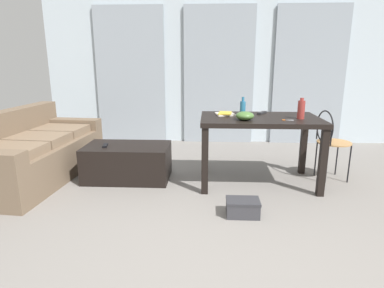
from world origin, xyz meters
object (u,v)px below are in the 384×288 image
Objects in this scene: coffee_table at (128,162)px; tv_remote_on_table at (262,113)px; wire_chair at (329,137)px; bowl at (245,116)px; tv_remote_primary at (105,145)px; bottle_far at (243,109)px; shoebox at (243,208)px; couch at (32,153)px; bottle_near at (301,109)px; scissors at (286,120)px; book_stack at (225,114)px; craft_table at (260,127)px.

coffee_table is 1.68m from tv_remote_on_table.
wire_chair is 1.11m from bowl.
tv_remote_on_table is 1.24× the size of tv_remote_primary.
coffee_table is 0.32m from tv_remote_primary.
bottle_far reaches higher than shoebox.
wire_chair is at bearing 2.27° from couch.
bottle_near is at bearing -1.85° from couch.
wire_chair is 4.49× the size of tv_remote_on_table.
tv_remote_on_table is at bearing 113.94° from scissors.
bottle_near reaches higher than shoebox.
bowl is at bearing -58.83° from book_stack.
coffee_table is at bearing 144.87° from shoebox.
bottle_far is 1.50× the size of tv_remote_primary.
bottle_far reaches higher than bowl.
scissors is at bearing -150.06° from wire_chair.
book_stack is at bearing 2.72° from couch.
craft_table is 1.58× the size of wire_chair.
scissors reaches higher than craft_table.
tv_remote_on_table is (2.69, 0.23, 0.46)m from couch.
shoebox is at bearing -39.56° from tv_remote_primary.
bowl is 1.62m from tv_remote_primary.
bottle_near is (-0.41, -0.24, 0.35)m from wire_chair.
craft_table is 1.05m from shoebox.
bowl is 0.50m from tv_remote_on_table.
bottle_near is at bearing -14.59° from book_stack.
tv_remote_on_table is (0.06, 0.24, 0.12)m from craft_table.
tv_remote_on_table reaches higher than coffee_table.
tv_remote_on_table is 0.46m from scissors.
bowl is at bearing -178.81° from scissors.
craft_table reaches higher than tv_remote_primary.
scissors is 0.79× the size of tv_remote_primary.
tv_remote_on_table is at bearing 137.73° from bottle_near.
couch is at bearing -178.42° from coffee_table.
bottle_near is 1.28m from shoebox.
coffee_table is 5.13× the size of bowl.
bottle_far is at bearing 92.09° from bowl.
couch is at bearing 168.08° from tv_remote_primary.
wire_chair is 3.27× the size of book_stack.
bottle_far reaches higher than tv_remote_on_table.
bowl is at bearing -4.83° from couch.
bottle_far is 0.48m from scissors.
coffee_table is at bearing 178.25° from craft_table.
bowl reaches higher than tv_remote_on_table.
tv_remote_primary is (-1.75, -0.01, -0.24)m from craft_table.
book_stack is at bearing 165.41° from bottle_near.
book_stack reaches higher than tv_remote_on_table.
book_stack is 1.37× the size of tv_remote_on_table.
shoebox is at bearing -93.54° from bottle_far.
bowl is (2.45, -0.21, 0.50)m from couch.
tv_remote_on_table is at bearing 15.32° from book_stack.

